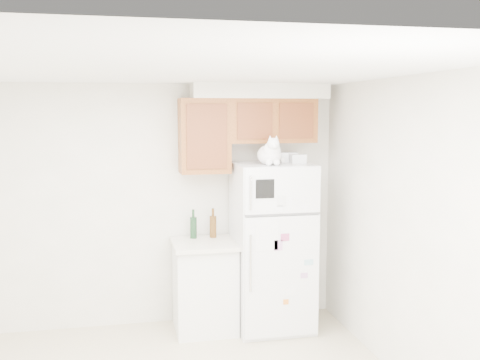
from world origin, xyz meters
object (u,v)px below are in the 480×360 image
object	(u,v)px
base_counter	(205,286)
bottle_green	(193,224)
storage_box_back	(289,157)
cat	(270,154)
storage_box_front	(298,159)
bottle_amber	(213,223)
refrigerator	(272,246)

from	to	relation	value
base_counter	bottle_green	distance (m)	0.64
bottle_green	storage_box_back	bearing A→B (deg)	-5.80
cat	storage_box_front	size ratio (longest dim) A/B	2.81
storage_box_front	base_counter	bearing A→B (deg)	174.91
storage_box_front	bottle_amber	size ratio (longest dim) A/B	0.49
storage_box_front	bottle_green	xyz separation A→B (m)	(-1.03, 0.26, -0.67)
base_counter	refrigerator	bearing A→B (deg)	-6.09
bottle_amber	base_counter	bearing A→B (deg)	-124.76
storage_box_front	bottle_amber	xyz separation A→B (m)	(-0.83, 0.25, -0.67)
base_counter	cat	size ratio (longest dim) A/B	2.19
refrigerator	base_counter	bearing A→B (deg)	173.91
bottle_green	storage_box_front	bearing A→B (deg)	-13.93
base_counter	storage_box_front	bearing A→B (deg)	-4.99
refrigerator	storage_box_back	distance (m)	0.94
refrigerator	cat	xyz separation A→B (m)	(-0.06, -0.12, 0.96)
base_counter	bottle_green	world-z (taller)	bottle_green
refrigerator	bottle_green	size ratio (longest dim) A/B	5.66
bottle_green	bottle_amber	bearing A→B (deg)	-1.23
cat	base_counter	bearing A→B (deg)	162.62
refrigerator	storage_box_back	xyz separation A→B (m)	(0.21, 0.15, 0.90)
bottle_amber	storage_box_front	bearing A→B (deg)	-16.89
storage_box_front	storage_box_back	bearing A→B (deg)	106.18
storage_box_front	bottle_green	bearing A→B (deg)	165.98
refrigerator	base_counter	world-z (taller)	refrigerator
refrigerator	storage_box_front	size ratio (longest dim) A/B	11.33
base_counter	bottle_green	xyz separation A→B (m)	(-0.09, 0.17, 0.61)
refrigerator	storage_box_front	xyz separation A→B (m)	(0.26, -0.01, 0.89)
cat	storage_box_back	bearing A→B (deg)	44.77
bottle_green	cat	bearing A→B (deg)	-27.37
cat	bottle_amber	world-z (taller)	cat
refrigerator	storage_box_back	size ratio (longest dim) A/B	9.44
bottle_amber	refrigerator	bearing A→B (deg)	-23.00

